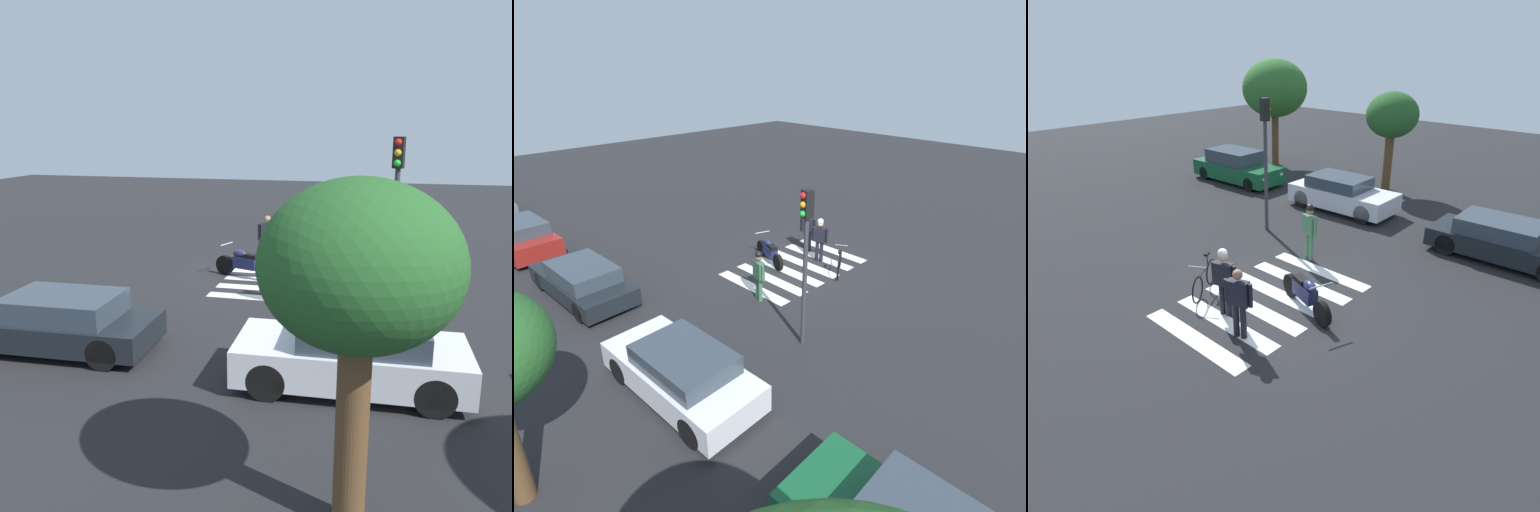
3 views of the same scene
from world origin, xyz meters
The scene contains 13 objects.
ground_plane centered at (0.00, 0.00, 0.00)m, with size 60.00×60.00×0.00m, color #232326.
police_motorcycle centered at (1.02, 0.37, 0.45)m, with size 2.05×0.96×1.03m.
leaning_bicycle centered at (-1.47, -0.77, 0.39)m, with size 0.94×1.48×1.01m.
officer_on_foot centered at (0.69, -1.49, 0.96)m, with size 0.64×0.35×1.69m.
officer_by_motorcycle centered at (-0.25, -1.10, 1.01)m, with size 0.64×0.33×1.75m.
pedestrian_bystander centered at (-0.77, 2.66, 1.00)m, with size 0.64×0.32×1.74m.
crosswalk_stripes centered at (0.00, 0.00, 0.00)m, with size 3.21×4.95×0.01m.
car_green_compact centered at (-8.74, 6.93, 0.69)m, with size 4.51×1.90×1.48m.
car_white_van centered at (-2.71, 7.00, 0.65)m, with size 4.20×1.90×1.32m.
car_black_suv centered at (3.51, 6.64, 0.59)m, with size 4.35×1.92×1.22m.
traffic_light_pole centered at (-3.38, 3.49, 2.96)m, with size 0.29×0.35×4.43m.
street_tree_near centered at (-9.73, 10.58, 3.86)m, with size 3.32×3.32×5.30m.
street_tree_mid centered at (-2.88, 10.58, 3.16)m, with size 2.22×2.22×4.17m.
Camera 3 is at (7.04, -6.94, 5.97)m, focal length 31.44 mm.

